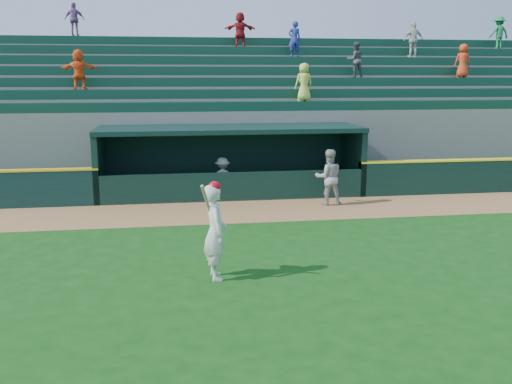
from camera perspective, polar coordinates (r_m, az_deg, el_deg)
ground at (r=13.49m, az=1.04°, el=-6.77°), size 120.00×120.00×0.00m
warning_track at (r=18.15m, az=-1.59°, el=-1.95°), size 40.00×3.00×0.01m
dugout_player_front at (r=19.09m, az=7.26°, el=1.48°), size 0.93×0.74×1.87m
dugout_player_inside at (r=20.00m, az=-3.36°, el=1.40°), size 0.94×0.55×1.45m
dugout at (r=20.94m, az=-2.68°, el=3.62°), size 9.40×2.80×2.46m
stands at (r=25.35m, az=-3.77°, el=7.34°), size 34.50×6.25×7.42m
batter_at_plate at (r=12.03m, az=-4.11°, el=-3.86°), size 0.60×0.85×2.12m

